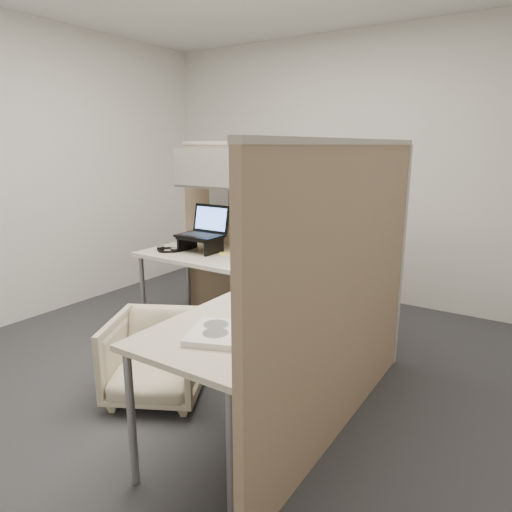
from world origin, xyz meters
The scene contains 18 objects.
ground centered at (0.00, 0.00, 0.00)m, with size 4.50×4.50×0.00m, color #2C2C30.
partition_back centered at (-0.22, 0.83, 1.10)m, with size 2.00×0.36×1.63m.
partition_right centered at (0.90, -0.07, 0.82)m, with size 0.07×2.03×1.63m.
desk centered at (0.12, 0.13, 0.69)m, with size 2.00×1.98×0.73m.
office_chair centered at (-0.23, -0.41, 0.30)m, with size 0.58×0.54×0.59m, color beige.
monitor_left centered at (0.12, 0.69, 1.00)m, with size 0.44×0.20×0.47m.
monitor_right centered at (0.60, 0.55, 1.00)m, with size 0.38×0.28×0.47m.
laptop_station centered at (-0.64, 0.57, 0.87)m, with size 0.36×0.31×0.38m.
keyboard centered at (0.26, 0.39, 0.74)m, with size 0.48×0.16×0.02m, color black.
mouse centered at (0.51, 0.35, 0.75)m, with size 0.10×0.06×0.04m, color black.
travel_mug centered at (0.37, 0.65, 0.82)m, with size 0.08×0.08×0.18m.
soda_can_green centered at (0.73, 0.33, 0.79)m, with size 0.07×0.07×0.12m, color #1E3FA5.
soda_can_silver centered at (0.52, 0.52, 0.79)m, with size 0.07×0.07×0.12m, color #1E3FA5.
sticky_note_b centered at (0.05, 0.27, 0.73)m, with size 0.08×0.08×0.01m, color #FFE843.
sticky_note_c centered at (-0.43, 0.58, 0.73)m, with size 0.08×0.08×0.01m, color #FFE843.
headphones centered at (-0.88, 0.40, 0.74)m, with size 0.21×0.18×0.03m.
paper_stack centered at (0.54, -0.76, 0.75)m, with size 0.33×0.37×0.03m.
desk_clock centered at (0.58, -0.31, 0.78)m, with size 0.09×0.09×0.09m.
Camera 1 is at (1.78, -2.32, 1.60)m, focal length 32.00 mm.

